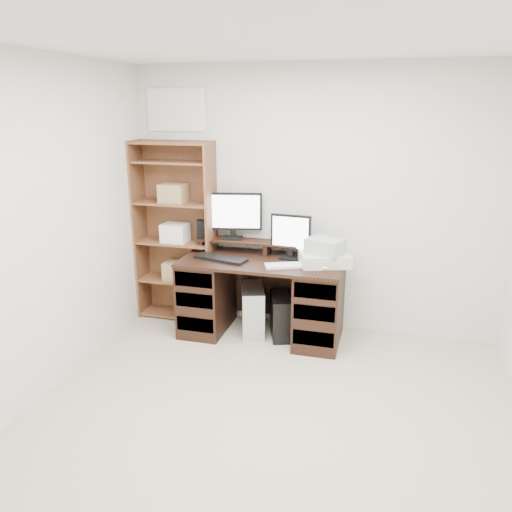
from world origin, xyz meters
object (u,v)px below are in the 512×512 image
at_px(desk, 262,296).
at_px(monitor_small, 291,235).
at_px(bookshelf, 176,230).
at_px(printer, 325,259).
at_px(monitor_wide, 233,213).
at_px(tower_black, 281,316).
at_px(tower_silver, 253,310).

relative_size(desk, monitor_small, 3.62).
xyz_separation_m(desk, bookshelf, (-0.95, 0.21, 0.53)).
xyz_separation_m(printer, bookshelf, (-1.53, 0.21, 0.11)).
height_order(monitor_small, bookshelf, bookshelf).
bearing_deg(printer, desk, 160.81).
bearing_deg(monitor_wide, bookshelf, 171.30).
relative_size(monitor_small, tower_black, 0.94).
distance_m(desk, printer, 0.71).
relative_size(desk, bookshelf, 0.83).
distance_m(printer, bookshelf, 1.54).
xyz_separation_m(monitor_wide, tower_black, (0.54, -0.24, -0.92)).
height_order(monitor_small, printer, monitor_small).
distance_m(monitor_wide, bookshelf, 0.62).
height_order(monitor_wide, printer, monitor_wide).
bearing_deg(tower_black, desk, 164.19).
height_order(desk, tower_silver, desk).
relative_size(monitor_small, tower_silver, 0.90).
xyz_separation_m(desk, monitor_small, (0.24, 0.12, 0.59)).
bearing_deg(tower_black, monitor_wide, 138.16).
height_order(monitor_wide, bookshelf, bookshelf).
bearing_deg(monitor_small, monitor_wide, 173.07).
distance_m(monitor_small, tower_silver, 0.82).
relative_size(tower_black, bookshelf, 0.24).
bearing_deg(desk, monitor_small, 26.42).
xyz_separation_m(desk, tower_black, (0.18, 0.01, -0.19)).
distance_m(desk, tower_silver, 0.19).
bearing_deg(desk, bookshelf, 167.34).
height_order(monitor_wide, monitor_small, monitor_wide).
distance_m(monitor_small, printer, 0.39).
relative_size(printer, tower_silver, 0.94).
distance_m(printer, tower_black, 0.72).
relative_size(monitor_wide, bookshelf, 0.31).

